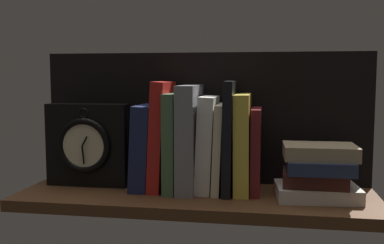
{
  "coord_description": "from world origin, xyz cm",
  "views": [
    {
      "loc": [
        15.91,
        -98.45,
        26.33
      ],
      "look_at": [
        -1.45,
        3.36,
        15.8
      ],
      "focal_mm": 42.39,
      "sensor_mm": 36.0,
      "label": 1
    }
  ],
  "objects": [
    {
      "name": "back_panel",
      "position": [
        0.0,
        12.08,
        16.01
      ],
      "size": [
        80.21,
        1.2,
        32.02
      ],
      "primitive_type": "cube",
      "color": "black",
      "rests_on": "ground_plane"
    },
    {
      "name": "framed_clock",
      "position": [
        -26.88,
        3.17,
        9.89
      ],
      "size": [
        19.7,
        5.8,
        19.7
      ],
      "color": "black",
      "rests_on": "ground_plane"
    },
    {
      "name": "book_yellow_seinlanguage",
      "position": [
        10.16,
        3.36,
        11.13
      ],
      "size": [
        3.6,
        13.86,
        22.3
      ],
      "primitive_type": "cube",
      "rotation": [
        0.0,
        -0.01,
        0.0
      ],
      "color": "gold",
      "rests_on": "ground_plane"
    },
    {
      "name": "book_stack_side",
      "position": [
        26.41,
        0.09,
        5.72
      ],
      "size": [
        18.12,
        13.13,
        11.77
      ],
      "color": "beige",
      "rests_on": "ground_plane"
    },
    {
      "name": "book_maroon_dawkins",
      "position": [
        13.18,
        3.36,
        9.56
      ],
      "size": [
        2.16,
        12.07,
        19.13
      ],
      "primitive_type": "cube",
      "rotation": [
        0.0,
        0.0,
        0.0
      ],
      "color": "maroon",
      "rests_on": "ground_plane"
    },
    {
      "name": "book_cream_twain",
      "position": [
        4.99,
        3.36,
        9.98
      ],
      "size": [
        2.47,
        14.03,
        20.01
      ],
      "primitive_type": "cube",
      "rotation": [
        0.0,
        0.04,
        0.0
      ],
      "color": "beige",
      "rests_on": "ground_plane"
    },
    {
      "name": "book_red_requiem",
      "position": [
        -8.7,
        3.36,
        12.51
      ],
      "size": [
        4.15,
        13.64,
        25.13
      ],
      "primitive_type": "cube",
      "rotation": [
        0.0,
        0.05,
        0.0
      ],
      "color": "red",
      "rests_on": "ground_plane"
    },
    {
      "name": "book_black_skeptic",
      "position": [
        7.18,
        3.36,
        12.6
      ],
      "size": [
        2.27,
        15.28,
        25.22
      ],
      "primitive_type": "cube",
      "rotation": [
        0.0,
        0.01,
        0.0
      ],
      "color": "black",
      "rests_on": "ground_plane"
    },
    {
      "name": "book_navy_bierce",
      "position": [
        -12.49,
        3.36,
        9.77
      ],
      "size": [
        5.08,
        13.38,
        19.72
      ],
      "primitive_type": "cube",
      "rotation": [
        0.0,
        0.05,
        0.0
      ],
      "color": "#192147",
      "rests_on": "ground_plane"
    },
    {
      "name": "book_green_romantic",
      "position": [
        -5.62,
        3.36,
        11.19
      ],
      "size": [
        2.65,
        15.41,
        22.39
      ],
      "primitive_type": "cube",
      "rotation": [
        0.0,
        -0.0,
        0.0
      ],
      "color": "#476B44",
      "rests_on": "ground_plane"
    },
    {
      "name": "book_white_catcher",
      "position": [
        2.08,
        3.36,
        10.85
      ],
      "size": [
        4.31,
        12.52,
        21.82
      ],
      "primitive_type": "cube",
      "rotation": [
        0.0,
        0.04,
        0.0
      ],
      "color": "silver",
      "rests_on": "ground_plane"
    },
    {
      "name": "book_gray_chess",
      "position": [
        -1.98,
        3.36,
        12.11
      ],
      "size": [
        4.07,
        16.25,
        24.22
      ],
      "primitive_type": "cube",
      "rotation": [
        0.0,
        0.0,
        0.0
      ],
      "color": "gray",
      "rests_on": "ground_plane"
    },
    {
      "name": "ground_plane",
      "position": [
        0.0,
        0.0,
        -1.25
      ],
      "size": [
        80.21,
        25.36,
        2.5
      ],
      "primitive_type": "cube",
      "color": "#4C2D19"
    }
  ]
}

